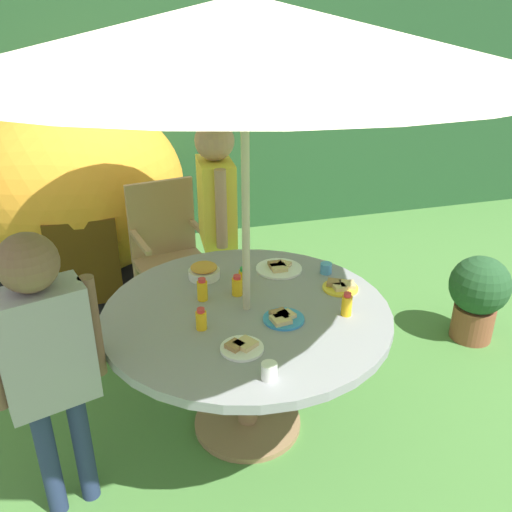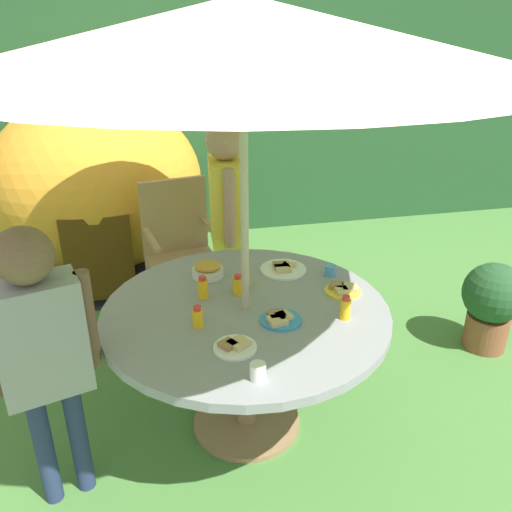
% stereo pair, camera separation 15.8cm
% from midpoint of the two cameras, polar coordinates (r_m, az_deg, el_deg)
% --- Properties ---
extents(ground_plane, '(10.00, 10.00, 0.02)m').
position_cam_midpoint_polar(ground_plane, '(2.94, -2.52, -17.79)').
color(ground_plane, '#477A38').
extents(hedge_backdrop, '(9.00, 0.70, 2.20)m').
position_cam_midpoint_polar(hedge_backdrop, '(5.24, -11.13, 14.75)').
color(hedge_backdrop, '#234C28').
rests_on(hedge_backdrop, ground_plane).
extents(garden_table, '(1.37, 1.37, 0.71)m').
position_cam_midpoint_polar(garden_table, '(2.57, -2.78, -7.80)').
color(garden_table, '#93704C').
rests_on(garden_table, ground_plane).
extents(patio_umbrella, '(2.35, 2.35, 2.05)m').
position_cam_midpoint_polar(patio_umbrella, '(2.16, -3.55, 22.94)').
color(patio_umbrella, '#B7AD8C').
rests_on(patio_umbrella, ground_plane).
extents(wooden_chair, '(0.53, 0.50, 0.97)m').
position_cam_midpoint_polar(wooden_chair, '(3.63, -10.70, 0.96)').
color(wooden_chair, tan).
rests_on(wooden_chair, ground_plane).
extents(dome_tent, '(1.77, 1.77, 1.41)m').
position_cam_midpoint_polar(dome_tent, '(4.53, -19.66, 6.97)').
color(dome_tent, orange).
rests_on(dome_tent, ground_plane).
extents(potted_plant, '(0.38, 0.38, 0.58)m').
position_cam_midpoint_polar(potted_plant, '(3.67, 21.72, -3.84)').
color(potted_plant, brown).
rests_on(potted_plant, ground_plane).
extents(child_in_yellow_shirt, '(0.24, 0.47, 1.41)m').
position_cam_midpoint_polar(child_in_yellow_shirt, '(3.32, -5.65, 5.71)').
color(child_in_yellow_shirt, navy).
rests_on(child_in_yellow_shirt, ground_plane).
extents(child_in_grey_shirt, '(0.42, 0.27, 1.29)m').
position_cam_midpoint_polar(child_in_grey_shirt, '(2.22, -23.79, -9.06)').
color(child_in_grey_shirt, navy).
rests_on(child_in_grey_shirt, ground_plane).
extents(snack_bowl, '(0.17, 0.17, 0.08)m').
position_cam_midpoint_polar(snack_bowl, '(2.79, -7.25, -1.65)').
color(snack_bowl, white).
rests_on(snack_bowl, garden_table).
extents(plate_far_right, '(0.19, 0.19, 0.03)m').
position_cam_midpoint_polar(plate_far_right, '(2.41, 1.03, -6.73)').
color(plate_far_right, '#338CD8').
rests_on(plate_far_right, garden_table).
extents(plate_near_right, '(0.18, 0.18, 0.03)m').
position_cam_midpoint_polar(plate_near_right, '(2.23, -3.61, -9.81)').
color(plate_near_right, white).
rests_on(plate_near_right, garden_table).
extents(plate_mid_left, '(0.25, 0.25, 0.03)m').
position_cam_midpoint_polar(plate_mid_left, '(2.87, 0.92, -1.31)').
color(plate_mid_left, white).
rests_on(plate_mid_left, garden_table).
extents(plate_back_edge, '(0.18, 0.18, 0.03)m').
position_cam_midpoint_polar(plate_back_edge, '(2.70, 7.45, -3.32)').
color(plate_back_edge, yellow).
rests_on(plate_back_edge, garden_table).
extents(juice_bottle_near_left, '(0.05, 0.05, 0.10)m').
position_cam_midpoint_polar(juice_bottle_near_left, '(2.36, -7.86, -6.84)').
color(juice_bottle_near_left, yellow).
rests_on(juice_bottle_near_left, garden_table).
extents(juice_bottle_far_left, '(0.05, 0.05, 0.11)m').
position_cam_midpoint_polar(juice_bottle_far_left, '(2.46, 7.95, -5.27)').
color(juice_bottle_far_left, yellow).
rests_on(juice_bottle_far_left, garden_table).
extents(juice_bottle_center_front, '(0.05, 0.05, 0.12)m').
position_cam_midpoint_polar(juice_bottle_center_front, '(2.58, -7.57, -3.67)').
color(juice_bottle_center_front, yellow).
rests_on(juice_bottle_center_front, garden_table).
extents(juice_bottle_center_back, '(0.05, 0.05, 0.10)m').
position_cam_midpoint_polar(juice_bottle_center_back, '(2.69, -3.05, -2.37)').
color(juice_bottle_center_back, yellow).
rests_on(juice_bottle_center_back, garden_table).
extents(juice_bottle_mid_right, '(0.05, 0.05, 0.11)m').
position_cam_midpoint_polar(juice_bottle_mid_right, '(2.61, -3.79, -3.26)').
color(juice_bottle_mid_right, yellow).
rests_on(juice_bottle_mid_right, garden_table).
extents(cup_near, '(0.06, 0.06, 0.07)m').
position_cam_midpoint_polar(cup_near, '(2.05, -0.83, -12.37)').
color(cup_near, white).
rests_on(cup_near, garden_table).
extents(cup_far, '(0.06, 0.06, 0.06)m').
position_cam_midpoint_polar(cup_far, '(2.84, 6.00, -1.35)').
color(cup_far, '#4C99D8').
rests_on(cup_far, garden_table).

